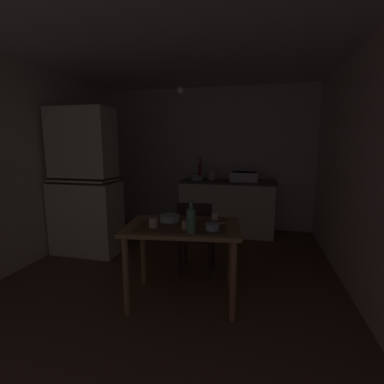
{
  "coord_description": "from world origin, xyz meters",
  "views": [
    {
      "loc": [
        0.9,
        -2.88,
        1.48
      ],
      "look_at": [
        0.18,
        0.16,
        0.95
      ],
      "focal_mm": 26.09,
      "sensor_mm": 36.0,
      "label": 1
    }
  ],
  "objects_px": {
    "mug_dark": "(186,225)",
    "glass_bottle": "(191,220)",
    "mixing_bowl_counter": "(197,178)",
    "dining_table": "(183,237)",
    "hand_pump": "(200,170)",
    "sink_basin": "(244,176)",
    "chair_far_side": "(196,235)",
    "serving_bowl_wide": "(212,227)",
    "hutch_cabinet": "(85,187)"
  },
  "relations": [
    {
      "from": "hutch_cabinet",
      "to": "hand_pump",
      "type": "distance_m",
      "value": 1.9
    },
    {
      "from": "mug_dark",
      "to": "chair_far_side",
      "type": "bearing_deg",
      "value": 95.15
    },
    {
      "from": "sink_basin",
      "to": "glass_bottle",
      "type": "xyz_separation_m",
      "value": [
        -0.31,
        -2.42,
        -0.11
      ]
    },
    {
      "from": "hand_pump",
      "to": "mixing_bowl_counter",
      "type": "distance_m",
      "value": 0.17
    },
    {
      "from": "mixing_bowl_counter",
      "to": "dining_table",
      "type": "bearing_deg",
      "value": -81.0
    },
    {
      "from": "hand_pump",
      "to": "mixing_bowl_counter",
      "type": "relative_size",
      "value": 1.85
    },
    {
      "from": "chair_far_side",
      "to": "serving_bowl_wide",
      "type": "height_order",
      "value": "chair_far_side"
    },
    {
      "from": "mug_dark",
      "to": "glass_bottle",
      "type": "distance_m",
      "value": 0.14
    },
    {
      "from": "serving_bowl_wide",
      "to": "glass_bottle",
      "type": "bearing_deg",
      "value": -141.38
    },
    {
      "from": "hand_pump",
      "to": "chair_far_side",
      "type": "distance_m",
      "value": 1.82
    },
    {
      "from": "dining_table",
      "to": "chair_far_side",
      "type": "bearing_deg",
      "value": 89.79
    },
    {
      "from": "dining_table",
      "to": "hutch_cabinet",
      "type": "bearing_deg",
      "value": 151.36
    },
    {
      "from": "sink_basin",
      "to": "chair_far_side",
      "type": "distance_m",
      "value": 1.78
    },
    {
      "from": "hutch_cabinet",
      "to": "hand_pump",
      "type": "xyz_separation_m",
      "value": [
        1.3,
        1.38,
        0.15
      ]
    },
    {
      "from": "mixing_bowl_counter",
      "to": "mug_dark",
      "type": "bearing_deg",
      "value": -79.86
    },
    {
      "from": "sink_basin",
      "to": "chair_far_side",
      "type": "bearing_deg",
      "value": -104.82
    },
    {
      "from": "hutch_cabinet",
      "to": "mixing_bowl_counter",
      "type": "xyz_separation_m",
      "value": [
        1.27,
        1.29,
        0.01
      ]
    },
    {
      "from": "hand_pump",
      "to": "chair_far_side",
      "type": "height_order",
      "value": "hand_pump"
    },
    {
      "from": "hand_pump",
      "to": "mug_dark",
      "type": "distance_m",
      "value": 2.41
    },
    {
      "from": "hutch_cabinet",
      "to": "dining_table",
      "type": "xyz_separation_m",
      "value": [
        1.61,
        -0.88,
        -0.28
      ]
    },
    {
      "from": "dining_table",
      "to": "chair_far_side",
      "type": "xyz_separation_m",
      "value": [
        0.0,
        0.57,
        -0.17
      ]
    },
    {
      "from": "serving_bowl_wide",
      "to": "mixing_bowl_counter",
      "type": "bearing_deg",
      "value": 105.75
    },
    {
      "from": "chair_far_side",
      "to": "glass_bottle",
      "type": "relative_size",
      "value": 3.18
    },
    {
      "from": "hand_pump",
      "to": "chair_far_side",
      "type": "bearing_deg",
      "value": -79.46
    },
    {
      "from": "chair_far_side",
      "to": "hand_pump",
      "type": "bearing_deg",
      "value": 100.54
    },
    {
      "from": "dining_table",
      "to": "mug_dark",
      "type": "bearing_deg",
      "value": -58.45
    },
    {
      "from": "sink_basin",
      "to": "dining_table",
      "type": "bearing_deg",
      "value": -101.17
    },
    {
      "from": "sink_basin",
      "to": "hand_pump",
      "type": "xyz_separation_m",
      "value": [
        -0.75,
        0.05,
        0.09
      ]
    },
    {
      "from": "sink_basin",
      "to": "dining_table",
      "type": "xyz_separation_m",
      "value": [
        -0.44,
        -2.22,
        -0.34
      ]
    },
    {
      "from": "mug_dark",
      "to": "glass_bottle",
      "type": "relative_size",
      "value": 0.3
    },
    {
      "from": "mixing_bowl_counter",
      "to": "mug_dark",
      "type": "height_order",
      "value": "mixing_bowl_counter"
    },
    {
      "from": "sink_basin",
      "to": "mixing_bowl_counter",
      "type": "bearing_deg",
      "value": -176.34
    },
    {
      "from": "sink_basin",
      "to": "mug_dark",
      "type": "bearing_deg",
      "value": -99.19
    },
    {
      "from": "hand_pump",
      "to": "dining_table",
      "type": "bearing_deg",
      "value": -82.13
    },
    {
      "from": "dining_table",
      "to": "glass_bottle",
      "type": "distance_m",
      "value": 0.33
    },
    {
      "from": "hand_pump",
      "to": "serving_bowl_wide",
      "type": "height_order",
      "value": "hand_pump"
    },
    {
      "from": "serving_bowl_wide",
      "to": "mug_dark",
      "type": "height_order",
      "value": "mug_dark"
    },
    {
      "from": "dining_table",
      "to": "sink_basin",
      "type": "bearing_deg",
      "value": 78.83
    },
    {
      "from": "sink_basin",
      "to": "dining_table",
      "type": "height_order",
      "value": "sink_basin"
    },
    {
      "from": "mug_dark",
      "to": "mixing_bowl_counter",
      "type": "bearing_deg",
      "value": 100.14
    },
    {
      "from": "hutch_cabinet",
      "to": "hand_pump",
      "type": "bearing_deg",
      "value": 46.79
    },
    {
      "from": "serving_bowl_wide",
      "to": "mug_dark",
      "type": "relative_size",
      "value": 1.48
    },
    {
      "from": "glass_bottle",
      "to": "chair_far_side",
      "type": "bearing_deg",
      "value": 99.48
    },
    {
      "from": "hand_pump",
      "to": "hutch_cabinet",
      "type": "bearing_deg",
      "value": -133.21
    },
    {
      "from": "hutch_cabinet",
      "to": "chair_far_side",
      "type": "relative_size",
      "value": 2.27
    },
    {
      "from": "chair_far_side",
      "to": "glass_bottle",
      "type": "distance_m",
      "value": 0.88
    },
    {
      "from": "mixing_bowl_counter",
      "to": "serving_bowl_wide",
      "type": "xyz_separation_m",
      "value": [
        0.63,
        -2.25,
        -0.15
      ]
    },
    {
      "from": "hutch_cabinet",
      "to": "dining_table",
      "type": "distance_m",
      "value": 1.86
    },
    {
      "from": "dining_table",
      "to": "mug_dark",
      "type": "xyz_separation_m",
      "value": [
        0.06,
        -0.1,
        0.15
      ]
    },
    {
      "from": "mixing_bowl_counter",
      "to": "serving_bowl_wide",
      "type": "distance_m",
      "value": 2.34
    }
  ]
}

